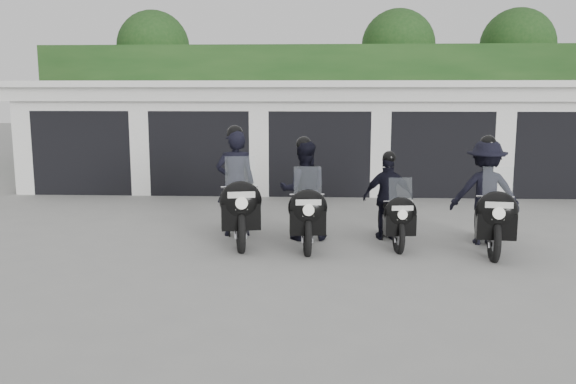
{
  "coord_description": "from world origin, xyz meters",
  "views": [
    {
      "loc": [
        -0.03,
        -10.09,
        2.73
      ],
      "look_at": [
        -0.53,
        -0.09,
        1.05
      ],
      "focal_mm": 38.0,
      "sensor_mm": 36.0,
      "label": 1
    }
  ],
  "objects_px": {
    "police_bike_b": "(304,197)",
    "police_bike_c": "(390,203)",
    "police_bike_d": "(487,198)",
    "police_bike_a": "(237,194)"
  },
  "relations": [
    {
      "from": "police_bike_a",
      "to": "police_bike_b",
      "type": "relative_size",
      "value": 1.08
    },
    {
      "from": "police_bike_b",
      "to": "police_bike_d",
      "type": "xyz_separation_m",
      "value": [
        3.2,
        -0.16,
        0.03
      ]
    },
    {
      "from": "police_bike_a",
      "to": "police_bike_d",
      "type": "relative_size",
      "value": 1.06
    },
    {
      "from": "police_bike_a",
      "to": "police_bike_d",
      "type": "xyz_separation_m",
      "value": [
        4.44,
        -0.27,
        0.0
      ]
    },
    {
      "from": "police_bike_b",
      "to": "police_bike_c",
      "type": "xyz_separation_m",
      "value": [
        1.55,
        0.1,
        -0.11
      ]
    },
    {
      "from": "police_bike_b",
      "to": "police_bike_d",
      "type": "relative_size",
      "value": 0.98
    },
    {
      "from": "police_bike_a",
      "to": "police_bike_b",
      "type": "xyz_separation_m",
      "value": [
        1.23,
        -0.11,
        -0.03
      ]
    },
    {
      "from": "police_bike_a",
      "to": "police_bike_b",
      "type": "distance_m",
      "value": 1.24
    },
    {
      "from": "police_bike_d",
      "to": "police_bike_c",
      "type": "bearing_deg",
      "value": 177.29
    },
    {
      "from": "police_bike_b",
      "to": "police_bike_c",
      "type": "relative_size",
      "value": 1.16
    }
  ]
}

